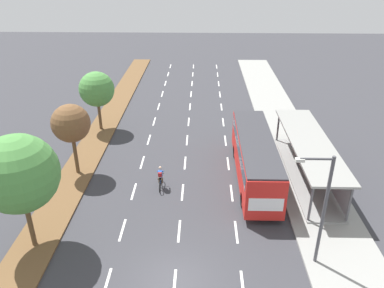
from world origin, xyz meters
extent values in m
plane|color=#38383D|center=(0.00, 0.00, 0.00)|extent=(140.00, 140.00, 0.00)
cube|color=brown|center=(-8.30, 20.00, 0.06)|extent=(2.60, 52.00, 0.12)
cube|color=gray|center=(9.25, 20.00, 0.07)|extent=(4.50, 52.00, 0.15)
cube|color=white|center=(-3.50, -0.19, 0.00)|extent=(0.14, 2.11, 0.01)
cube|color=white|center=(-3.50, 4.07, 0.00)|extent=(0.14, 2.11, 0.01)
cube|color=white|center=(-3.50, 8.33, 0.00)|extent=(0.14, 2.11, 0.01)
cube|color=white|center=(-3.50, 12.59, 0.00)|extent=(0.14, 2.11, 0.01)
cube|color=white|center=(-3.50, 16.84, 0.00)|extent=(0.14, 2.11, 0.01)
cube|color=white|center=(-3.50, 21.10, 0.00)|extent=(0.14, 2.11, 0.01)
cube|color=white|center=(-3.50, 25.36, 0.00)|extent=(0.14, 2.11, 0.01)
cube|color=white|center=(-3.50, 29.62, 0.00)|extent=(0.14, 2.11, 0.01)
cube|color=white|center=(-3.50, 33.88, 0.00)|extent=(0.14, 2.11, 0.01)
cube|color=white|center=(-3.50, 38.13, 0.00)|extent=(0.14, 2.11, 0.01)
cube|color=white|center=(-3.50, 42.39, 0.00)|extent=(0.14, 2.11, 0.01)
cube|color=white|center=(0.00, -0.19, 0.00)|extent=(0.14, 2.11, 0.01)
cube|color=white|center=(0.00, 4.07, 0.00)|extent=(0.14, 2.11, 0.01)
cube|color=white|center=(0.00, 8.33, 0.00)|extent=(0.14, 2.11, 0.01)
cube|color=white|center=(0.00, 12.59, 0.00)|extent=(0.14, 2.11, 0.01)
cube|color=white|center=(0.00, 16.84, 0.00)|extent=(0.14, 2.11, 0.01)
cube|color=white|center=(0.00, 21.10, 0.00)|extent=(0.14, 2.11, 0.01)
cube|color=white|center=(0.00, 25.36, 0.00)|extent=(0.14, 2.11, 0.01)
cube|color=white|center=(0.00, 29.62, 0.00)|extent=(0.14, 2.11, 0.01)
cube|color=white|center=(0.00, 33.88, 0.00)|extent=(0.14, 2.11, 0.01)
cube|color=white|center=(0.00, 38.13, 0.00)|extent=(0.14, 2.11, 0.01)
cube|color=white|center=(0.00, 42.39, 0.00)|extent=(0.14, 2.11, 0.01)
cube|color=white|center=(3.50, -0.19, 0.00)|extent=(0.14, 2.11, 0.01)
cube|color=white|center=(3.50, 4.07, 0.00)|extent=(0.14, 2.11, 0.01)
cube|color=white|center=(3.50, 8.33, 0.00)|extent=(0.14, 2.11, 0.01)
cube|color=white|center=(3.50, 12.59, 0.00)|extent=(0.14, 2.11, 0.01)
cube|color=white|center=(3.50, 16.84, 0.00)|extent=(0.14, 2.11, 0.01)
cube|color=white|center=(3.50, 21.10, 0.00)|extent=(0.14, 2.11, 0.01)
cube|color=white|center=(3.50, 25.36, 0.00)|extent=(0.14, 2.11, 0.01)
cube|color=white|center=(3.50, 29.62, 0.00)|extent=(0.14, 2.11, 0.01)
cube|color=white|center=(3.50, 33.88, 0.00)|extent=(0.14, 2.11, 0.01)
cube|color=white|center=(3.50, 38.13, 0.00)|extent=(0.14, 2.11, 0.01)
cube|color=white|center=(3.50, 42.39, 0.00)|extent=(0.14, 2.11, 0.01)
cube|color=gray|center=(9.25, 10.79, 0.20)|extent=(2.60, 11.98, 0.10)
cylinder|color=#56565B|center=(8.07, 5.05, 1.55)|extent=(0.16, 0.16, 2.60)
cylinder|color=#56565B|center=(8.07, 16.53, 1.55)|extent=(0.16, 0.16, 2.60)
cylinder|color=#56565B|center=(10.43, 5.05, 1.55)|extent=(0.16, 0.16, 2.60)
cylinder|color=#56565B|center=(10.43, 16.53, 1.55)|extent=(0.16, 0.16, 2.60)
cube|color=gray|center=(10.49, 10.79, 1.55)|extent=(0.10, 11.38, 2.34)
cube|color=gray|center=(9.25, 10.79, 2.93)|extent=(2.90, 12.38, 0.16)
cube|color=red|center=(5.25, 10.24, 1.85)|extent=(2.50, 11.20, 2.80)
cube|color=#2D3D4C|center=(5.25, 10.24, 2.70)|extent=(2.54, 10.30, 0.90)
cube|color=#333338|center=(5.25, 10.24, 3.31)|extent=(2.45, 10.98, 0.12)
cube|color=#2D3D4C|center=(5.25, 15.86, 2.20)|extent=(2.25, 0.06, 1.54)
cube|color=white|center=(5.25, 4.62, 1.65)|extent=(2.12, 0.04, 0.90)
cylinder|color=black|center=(4.15, 13.72, 0.50)|extent=(0.30, 1.00, 1.00)
cylinder|color=black|center=(6.35, 13.72, 0.50)|extent=(0.30, 1.00, 1.00)
cylinder|color=black|center=(4.15, 6.77, 0.50)|extent=(0.30, 1.00, 1.00)
cylinder|color=black|center=(6.35, 6.77, 0.50)|extent=(0.30, 1.00, 1.00)
torus|color=black|center=(-1.61, 9.44, 0.36)|extent=(0.06, 0.72, 0.72)
torus|color=black|center=(-1.61, 8.34, 0.36)|extent=(0.06, 0.72, 0.72)
cylinder|color=#234C99|center=(-1.61, 8.89, 0.64)|extent=(0.05, 0.94, 0.05)
cylinder|color=#234C99|center=(-1.61, 8.79, 0.46)|extent=(0.05, 0.57, 0.42)
cylinder|color=#234C99|center=(-1.61, 8.69, 0.66)|extent=(0.04, 0.04, 0.40)
cube|color=black|center=(-1.61, 8.69, 0.86)|extent=(0.12, 0.24, 0.06)
cylinder|color=black|center=(-1.61, 9.39, 0.91)|extent=(0.46, 0.04, 0.04)
cube|color=#234CA8|center=(-1.61, 8.87, 1.19)|extent=(0.30, 0.36, 0.59)
cube|color=#A82323|center=(-1.61, 8.71, 1.21)|extent=(0.26, 0.26, 0.42)
sphere|color=beige|center=(-1.61, 8.99, 1.61)|extent=(0.20, 0.20, 0.20)
cylinder|color=brown|center=(-1.73, 8.84, 0.79)|extent=(0.12, 0.42, 0.25)
cylinder|color=brown|center=(-1.73, 9.01, 0.53)|extent=(0.10, 0.17, 0.41)
cylinder|color=brown|center=(-1.49, 8.84, 0.79)|extent=(0.12, 0.42, 0.25)
cylinder|color=brown|center=(-1.49, 9.01, 0.53)|extent=(0.10, 0.17, 0.41)
cylinder|color=#234CA8|center=(-1.78, 9.09, 1.24)|extent=(0.09, 0.47, 0.28)
cylinder|color=#234CA8|center=(-1.44, 9.09, 1.24)|extent=(0.09, 0.47, 0.28)
cylinder|color=brown|center=(-8.31, 2.54, 1.69)|extent=(0.28, 0.28, 3.15)
sphere|color=#4C8E42|center=(-8.31, 2.54, 4.87)|extent=(4.29, 4.29, 4.29)
cylinder|color=brown|center=(-8.20, 10.74, 1.64)|extent=(0.28, 0.28, 3.04)
sphere|color=brown|center=(-8.20, 10.74, 4.22)|extent=(2.83, 2.83, 2.83)
cylinder|color=brown|center=(-8.39, 18.94, 1.50)|extent=(0.28, 0.28, 2.75)
sphere|color=#4C8E42|center=(-8.39, 18.94, 4.09)|extent=(3.24, 3.24, 3.24)
cylinder|color=#4C4C51|center=(7.60, 1.58, 3.40)|extent=(0.18, 0.18, 6.50)
cylinder|color=#4C4C51|center=(6.80, 1.58, 6.50)|extent=(1.60, 0.12, 0.12)
cube|color=silver|center=(6.00, 1.58, 6.43)|extent=(0.44, 0.24, 0.16)
camera|label=1|loc=(1.28, -14.47, 15.22)|focal=35.71mm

